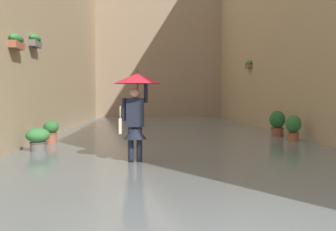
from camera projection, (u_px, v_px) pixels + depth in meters
name	position (u px, v px, depth m)	size (l,w,h in m)	color
ground_plane	(170.00, 135.00, 14.60)	(60.00, 60.00, 0.00)	slate
flood_water	(170.00, 134.00, 14.59)	(9.12, 29.72, 0.07)	slate
building_facade_far	(158.00, 23.00, 26.99)	(11.92, 1.80, 12.75)	gray
person_wading	(136.00, 98.00, 8.41)	(1.03, 1.03, 2.02)	black
potted_plant_mid_right	(38.00, 138.00, 10.04)	(0.60, 0.60, 0.66)	#66605B
potted_plant_near_left	(293.00, 127.00, 12.21)	(0.47, 0.47, 0.88)	#9E563D
potted_plant_far_left	(277.00, 123.00, 13.69)	(0.54, 0.54, 0.95)	brown
potted_plant_near_right	(51.00, 131.00, 11.54)	(0.44, 0.44, 0.75)	#9E563D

